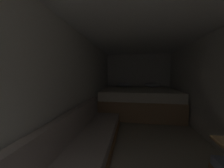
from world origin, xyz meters
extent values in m
plane|color=#A39984|center=(0.00, 2.00, 0.00)|extent=(7.35, 7.35, 0.00)
cube|color=silver|center=(0.00, 4.70, 1.05)|extent=(2.58, 0.05, 2.09)
cube|color=silver|center=(-1.26, 2.00, 1.05)|extent=(0.05, 5.35, 2.09)
cube|color=silver|center=(1.26, 2.00, 1.05)|extent=(0.05, 5.35, 2.09)
cube|color=white|center=(0.00, 2.00, 2.12)|extent=(2.58, 5.35, 0.05)
cube|color=tan|center=(0.00, 3.72, 0.27)|extent=(2.36, 1.80, 0.55)
cube|color=beige|center=(0.00, 3.72, 0.68)|extent=(2.32, 1.76, 0.26)
ellipsoid|color=white|center=(-0.53, 4.42, 0.89)|extent=(0.55, 0.29, 0.17)
ellipsoid|color=white|center=(0.53, 4.42, 0.89)|extent=(0.55, 0.29, 0.17)
cube|color=olive|center=(-0.87, 1.25, 0.07)|extent=(0.69, 2.74, 0.15)
cube|color=#A8998E|center=(-0.87, 1.25, 0.23)|extent=(0.65, 2.70, 0.17)
cube|color=#A8998E|center=(-1.16, 1.25, 0.52)|extent=(0.12, 2.70, 0.41)
camera|label=1|loc=(-0.23, -0.49, 1.30)|focal=20.21mm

